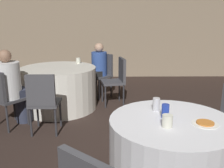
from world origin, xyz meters
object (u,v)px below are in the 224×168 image
Objects in this scene: person_white_shirt at (12,87)px; soda_can_blue at (165,111)px; chair_far_southwest at (3,94)px; chair_far_northeast at (103,71)px; chair_far_south at (43,98)px; person_blue_shirt at (96,71)px; table_far at (59,88)px; pizza_plate_near at (205,123)px; chair_far_east at (117,77)px; table_near at (170,159)px; soda_can_silver at (156,104)px.

person_white_shirt reaches higher than soda_can_blue.
chair_far_southwest is 1.00× the size of chair_far_northeast.
chair_far_northeast is 1.99m from person_white_shirt.
chair_far_southwest and chair_far_south have the same top height.
table_far is at bearing 90.00° from person_blue_shirt.
person_white_shirt is (-1.18, -1.38, 0.05)m from person_blue_shirt.
pizza_plate_near is (1.04, -3.08, 0.20)m from person_blue_shirt.
chair_far_south is at bearing 17.86° from chair_far_southwest.
chair_far_east and chair_far_northeast have the same top height.
table_near is 0.44m from soda_can_blue.
person_white_shirt is at bearing 90.00° from chair_far_southwest.
chair_far_southwest is 2.35m from soda_can_silver.
soda_can_silver is (1.34, -2.13, 0.43)m from table_far.
person_white_shirt reaches higher than chair_far_south.
chair_far_southwest is at bearing 147.38° from soda_can_silver.
chair_far_south reaches higher than table_near.
soda_can_blue is (-0.30, 0.14, 0.05)m from pizza_plate_near.
chair_far_northeast is at bearing 44.75° from table_far.
chair_far_south is (-0.00, -1.07, 0.15)m from table_far.
chair_far_northeast is at bearing 84.94° from person_white_shirt.
person_blue_shirt reaches higher than chair_far_northeast.
chair_far_east is 7.19× the size of soda_can_silver.
chair_far_northeast is at bearing 106.00° from pizza_plate_near.
table_near is at bearing -66.63° from soda_can_silver.
table_near is 2.55m from person_white_shirt.
soda_can_silver is (-0.10, 0.23, 0.43)m from table_near.
chair_far_northeast is 0.76× the size of person_white_shirt.
table_far is 1.20× the size of person_blue_shirt.
chair_far_south is 1.83m from person_blue_shirt.
person_white_shirt is at bearing 140.97° from soda_can_blue.
soda_can_blue reaches higher than pizza_plate_near.
chair_far_east is 0.76× the size of person_white_shirt.
pizza_plate_near is at bearing -25.43° from soda_can_blue.
person_blue_shirt reaches higher than soda_can_silver.
chair_far_south is 4.07× the size of pizza_plate_near.
chair_far_southwest is (-2.06, 1.48, 0.15)m from table_near.
chair_far_southwest is 1.97m from person_blue_shirt.
chair_far_southwest reaches higher than soda_can_blue.
chair_far_northeast is at bearing 85.30° from chair_far_southwest.
chair_far_southwest is 2.00m from chair_far_east.
chair_far_east is 1.00× the size of chair_far_northeast.
table_far is at bearing 90.00° from chair_far_east.
table_near is 4.98× the size of pizza_plate_near.
person_blue_shirt reaches higher than table_near.
table_far is 6.15× the size of pizza_plate_near.
chair_far_northeast is 3.14m from soda_can_blue.
chair_far_south reaches higher than soda_can_silver.
person_white_shirt reaches higher than chair_far_east.
table_far is at bearing 124.49° from pizza_plate_near.
table_near is at bearing 177.46° from chair_far_east.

